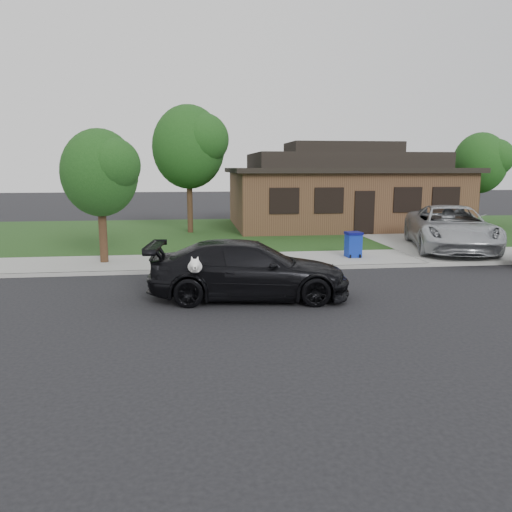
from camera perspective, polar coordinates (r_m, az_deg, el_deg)
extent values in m
plane|color=black|center=(13.78, 11.55, -4.40)|extent=(120.00, 120.00, 0.00)
cube|color=gray|center=(18.46, 6.58, -0.41)|extent=(60.00, 3.00, 0.12)
cube|color=gray|center=(17.03, 7.79, -1.32)|extent=(60.00, 0.12, 0.12)
cube|color=#193814|center=(26.20, 2.41, 2.75)|extent=(60.00, 13.00, 0.13)
cube|color=gray|center=(25.11, 17.23, 2.00)|extent=(4.50, 13.00, 0.14)
imported|color=black|center=(13.07, -0.81, -1.57)|extent=(5.42, 2.66, 1.52)
ellipsoid|color=white|center=(11.99, -6.99, -1.22)|extent=(0.34, 0.40, 0.30)
sphere|color=white|center=(11.75, -6.99, -0.96)|extent=(0.26, 0.26, 0.26)
cube|color=white|center=(11.63, -6.98, -1.30)|extent=(0.09, 0.12, 0.08)
sphere|color=black|center=(11.57, -6.98, -1.36)|extent=(0.04, 0.04, 0.04)
cone|color=white|center=(11.77, -7.33, -0.28)|extent=(0.11, 0.11, 0.14)
cone|color=white|center=(11.77, -6.69, -0.27)|extent=(0.11, 0.11, 0.14)
imported|color=#ABAFB3|center=(21.53, 21.32, 3.03)|extent=(4.58, 6.86, 1.75)
cube|color=navy|center=(18.84, 11.05, 1.17)|extent=(0.54, 0.54, 0.84)
cube|color=#070954|center=(18.78, 11.10, 2.57)|extent=(0.59, 0.59, 0.09)
cylinder|color=black|center=(18.60, 10.71, -0.04)|extent=(0.05, 0.13, 0.13)
cylinder|color=black|center=(18.72, 11.80, -0.02)|extent=(0.05, 0.13, 0.13)
cube|color=#422B1C|center=(28.92, 9.64, 6.42)|extent=(12.00, 8.00, 3.00)
cube|color=black|center=(28.86, 9.74, 9.64)|extent=(12.60, 8.60, 0.25)
cube|color=black|center=(28.86, 9.77, 10.69)|extent=(10.00, 6.50, 0.80)
cube|color=black|center=(28.88, 9.81, 12.07)|extent=(6.00, 3.50, 0.60)
cube|color=black|center=(25.13, 12.28, 4.89)|extent=(1.00, 0.06, 2.10)
cube|color=black|center=(24.05, 3.25, 6.32)|extent=(1.30, 0.05, 1.10)
cube|color=black|center=(24.54, 8.34, 6.30)|extent=(1.30, 0.05, 1.10)
cube|color=black|center=(25.91, 16.95, 6.17)|extent=(1.30, 0.05, 1.10)
cube|color=black|center=(26.79, 20.87, 6.06)|extent=(1.30, 0.05, 1.10)
cylinder|color=#332114|center=(25.70, -7.56, 5.45)|extent=(0.28, 0.28, 2.48)
ellipsoid|color=#143811|center=(25.64, -7.72, 12.23)|extent=(3.60, 3.60, 4.14)
sphere|color=#26591E|center=(25.12, -6.06, 13.14)|extent=(2.52, 2.52, 2.52)
cylinder|color=#332114|center=(31.76, 23.89, 5.14)|extent=(0.28, 0.28, 2.03)
ellipsoid|color=#143811|center=(31.68, 24.22, 9.67)|extent=(3.00, 3.00, 3.45)
sphere|color=#26591E|center=(31.62, 25.63, 10.11)|extent=(2.10, 2.10, 2.10)
cylinder|color=#332114|center=(18.24, -17.06, 2.14)|extent=(0.28, 0.28, 1.80)
ellipsoid|color=#143811|center=(18.09, -17.43, 9.06)|extent=(2.60, 2.60, 2.99)
sphere|color=#26591E|center=(17.62, -16.00, 9.96)|extent=(1.82, 1.82, 1.82)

